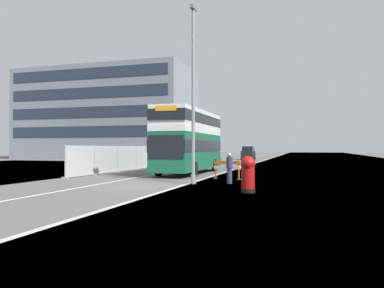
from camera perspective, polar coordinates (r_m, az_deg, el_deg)
The scene contains 13 objects.
ground at distance 19.59m, azimuth -6.29°, elevation -6.43°, with size 140.00×280.00×0.10m.
double_decker_bus at distance 28.52m, azimuth -0.35°, elevation 0.56°, with size 2.92×10.66×4.72m.
lamppost_foreground at distance 20.39m, azimuth 0.19°, elevation 6.80°, with size 0.29×0.70×9.62m.
red_pillar_postbox at distance 16.57m, azimuth 8.51°, elevation -4.33°, with size 0.64×0.64×1.59m.
roadworks_barrier at distance 23.29m, azimuth 5.33°, elevation -3.59°, with size 1.81×0.92×1.14m.
construction_site_fence at distance 35.15m, azimuth -7.33°, elevation -2.06°, with size 0.44×24.00×2.14m.
car_oncoming_near at distance 43.32m, azimuth 0.23°, elevation -1.72°, with size 2.00×4.08×2.29m.
car_receding_mid at distance 51.14m, azimuth 2.92°, elevation -1.62°, with size 1.97×4.19×2.11m.
car_receding_far at distance 60.09m, azimuth 8.53°, elevation -1.44°, with size 1.97×3.87×2.15m.
bare_tree_far_verge_near at distance 62.78m, azimuth -1.47°, elevation -0.06°, with size 2.66×2.59×5.12m.
bare_tree_far_verge_mid at distance 71.92m, azimuth -0.30°, elevation -0.47°, with size 2.64×3.28×4.77m.
pedestrian_at_kerb at distance 20.53m, azimuth 5.70°, elevation -3.67°, with size 0.34×0.34×1.68m.
backdrop_office_block at distance 68.62m, azimuth -12.83°, elevation 4.35°, with size 30.12×13.52×15.59m.
Camera 1 is at (8.23, -17.77, 1.97)m, focal length 35.13 mm.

